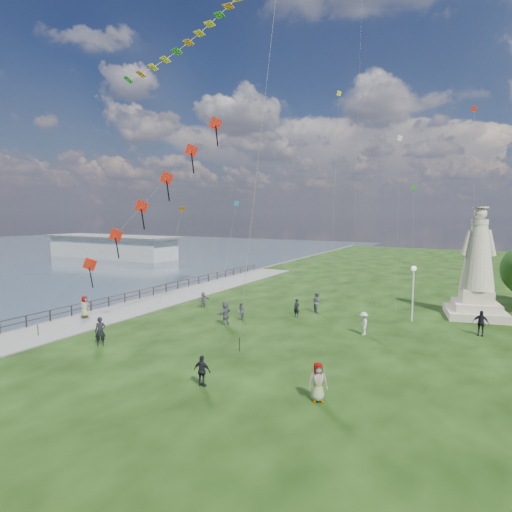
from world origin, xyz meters
The scene contains 17 objects.
waterfront centered at (-15.24, 8.99, -0.06)m, with size 200.00×200.00×1.51m.
pier_pavilion centered at (-52.00, 42.00, 1.84)m, with size 30.00×8.00×4.40m.
statue centered at (13.37, 19.92, 3.46)m, with size 5.29×5.29×9.15m.
lamppost centered at (8.92, 16.05, 3.22)m, with size 0.41×0.41×4.46m.
person_0 centered at (-8.11, -0.30, 0.95)m, with size 0.69×0.46×1.90m, color black.
person_1 centered at (-3.25, 9.69, 0.74)m, with size 0.71×0.44×1.47m, color #595960.
person_3 centered at (1.59, -2.55, 0.79)m, with size 0.93×0.48×1.59m, color black.
person_4 centered at (7.29, -1.42, 0.91)m, with size 0.89×0.55×1.83m, color #595960.
person_5 centered at (-8.63, 12.06, 0.73)m, with size 1.35×0.58×1.46m, color #595960.
person_6 centered at (0.24, 12.84, 0.77)m, with size 0.56×0.37×1.53m, color black.
person_7 centered at (1.16, 15.25, 0.90)m, with size 0.87×0.54×1.79m, color #595960.
person_8 centered at (6.47, 10.31, 0.82)m, with size 1.07×0.55×1.65m, color silver.
person_9 centered at (13.81, 14.06, 0.90)m, with size 1.06×0.54×1.80m, color black.
person_10 centered at (-15.00, 4.23, 0.88)m, with size 0.86×0.53×1.76m, color #595960.
person_11 centered at (-3.64, 7.90, 0.94)m, with size 1.74×0.75×1.88m, color #595960.
red_kite_train centered at (-7.83, 4.61, 9.82)m, with size 9.50×9.35×15.85m.
small_kites centered at (3.12, 23.27, 14.15)m, with size 32.27×18.61×31.72m.
Camera 1 is at (13.74, -19.52, 8.72)m, focal length 30.00 mm.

